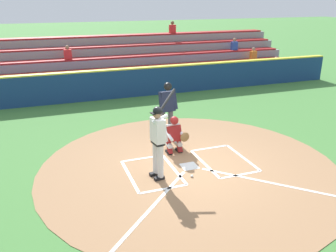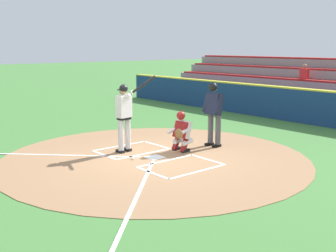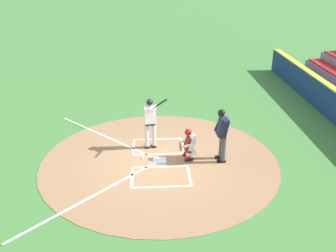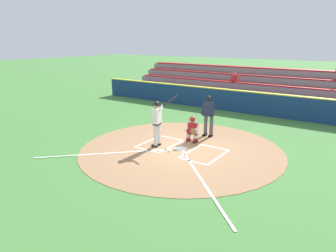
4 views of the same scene
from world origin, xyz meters
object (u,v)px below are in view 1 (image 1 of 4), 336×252
object	(u,v)px
batter	(158,137)
baseball	(192,176)
catcher	(174,134)
plate_umpire	(167,107)

from	to	relation	value
batter	baseball	xyz separation A→B (m)	(-0.79, 0.31, -1.06)
catcher	plate_umpire	size ratio (longest dim) A/B	0.61
catcher	baseball	distance (m)	1.66
baseball	batter	bearing A→B (deg)	-21.24
catcher	plate_umpire	xyz separation A→B (m)	(-0.17, -1.08, 0.49)
plate_umpire	baseball	bearing A→B (deg)	83.73
catcher	baseball	xyz separation A→B (m)	(0.12, 1.57, -0.55)
batter	baseball	size ratio (longest dim) A/B	28.76
catcher	plate_umpire	world-z (taller)	plate_umpire
batter	catcher	xyz separation A→B (m)	(-0.91, -1.26, -0.51)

